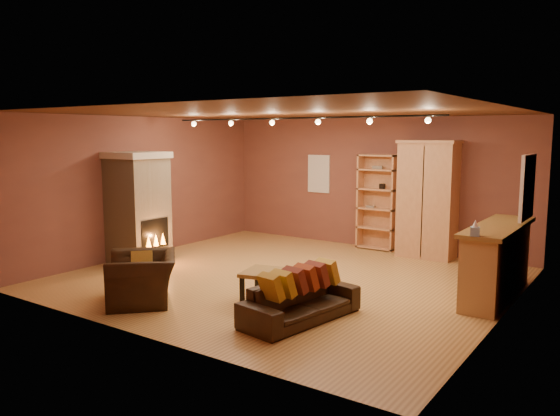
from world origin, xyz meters
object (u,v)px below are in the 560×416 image
Objects in this scene: armchair at (142,270)px; coffee_table at (267,276)px; armoire at (428,199)px; bar_counter at (497,261)px; fireplace at (138,208)px; loveseat at (301,293)px; bookcase at (378,201)px.

coffee_table is at bearing 76.20° from armchair.
bar_counter is at bearing -48.80° from armoire.
bar_counter reaches higher than armchair.
bar_counter is at bearing 13.22° from fireplace.
bar_counter is 1.28× the size of loveseat.
fireplace is 1.65× the size of armchair.
armoire reaches higher than loveseat.
coffee_table is at bearing 77.68° from loveseat.
fireplace reaches higher than loveseat.
bookcase is 4.97m from loveseat.
coffee_table is (-0.84, -4.29, -0.76)m from armoire.
armchair is 1.65× the size of coffee_table.
fireplace is at bearing 86.10° from loveseat.
loveseat is at bearing -90.68° from armoire.
coffee_table is (1.55, 0.97, -0.06)m from armchair.
armoire is at bearing -9.34° from bookcase.
fireplace reaches higher than armchair.
armchair is at bearing -143.02° from bar_counter.
bookcase is 1.12× the size of loveseat.
fireplace reaches higher than bookcase.
coffee_table is (-2.67, -2.21, -0.15)m from bar_counter.
bookcase is at bearing 170.66° from armoire.
fireplace is at bearing 168.32° from coffee_table.
fireplace is at bearing -141.17° from armoire.
armoire is 1.82× the size of armchair.
bookcase reaches higher than bar_counter.
bookcase is 1.58× the size of armchair.
armchair is at bearing -40.14° from fireplace.
coffee_table is at bearing -101.10° from armoire.
loveseat is at bearing -126.70° from bar_counter.
bar_counter is 3.00× the size of coffee_table.
fireplace is at bearing -176.03° from armchair.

